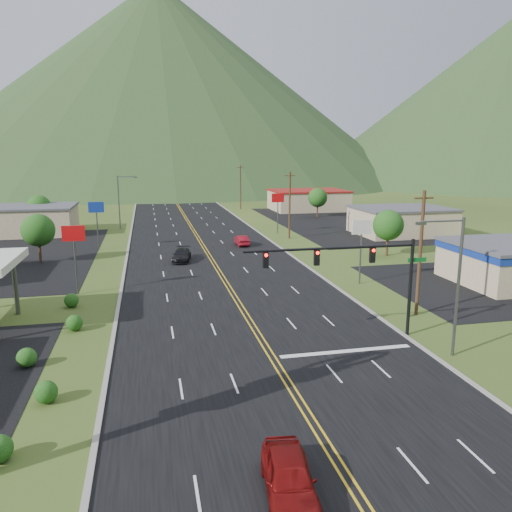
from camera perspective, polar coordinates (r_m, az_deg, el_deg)
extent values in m
plane|color=#324719|center=(22.48, 10.12, -23.44)|extent=(500.00, 500.00, 0.00)
cube|color=black|center=(22.48, 10.12, -23.44)|extent=(20.00, 460.00, 0.04)
cylinder|color=black|center=(36.88, 17.20, -3.49)|extent=(0.24, 0.24, 7.00)
cylinder|color=black|center=(33.66, 8.59, 0.89)|extent=(12.00, 0.18, 0.18)
cube|color=#0C591E|center=(36.62, 17.93, -0.42)|extent=(1.40, 0.06, 0.30)
cube|color=black|center=(34.95, 13.16, 0.11)|extent=(0.35, 0.28, 1.05)
sphere|color=#FF0C05|center=(34.72, 13.31, 0.62)|extent=(0.22, 0.22, 0.22)
cube|color=black|center=(33.44, 6.95, -0.18)|extent=(0.35, 0.28, 1.05)
sphere|color=#FF0C05|center=(33.20, 7.07, 0.34)|extent=(0.22, 0.22, 0.22)
cube|color=black|center=(32.46, 1.11, -0.46)|extent=(0.35, 0.28, 1.05)
sphere|color=#FF0C05|center=(32.22, 1.19, 0.08)|extent=(0.22, 0.22, 0.22)
cylinder|color=#59595E|center=(33.89, 22.08, -3.43)|extent=(0.20, 0.20, 9.00)
cylinder|color=#59595E|center=(32.29, 20.56, 3.76)|extent=(2.88, 0.12, 0.12)
cube|color=#59595E|center=(31.54, 18.34, 3.56)|extent=(0.60, 0.25, 0.18)
cylinder|color=#59595E|center=(87.37, -15.40, 5.90)|extent=(0.20, 0.20, 9.00)
cylinder|color=#59595E|center=(87.00, -14.60, 8.77)|extent=(2.88, 0.12, 0.12)
cube|color=#59595E|center=(86.96, -13.64, 8.75)|extent=(0.60, 0.25, 0.18)
cylinder|color=#59595E|center=(44.41, -25.81, -2.93)|extent=(0.36, 0.36, 5.00)
cube|color=beige|center=(87.98, -25.85, 3.61)|extent=(18.00, 11.00, 4.20)
cube|color=#4C4C51|center=(87.73, -25.98, 5.06)|extent=(18.40, 11.40, 0.30)
cube|color=beige|center=(82.66, 16.28, 3.79)|extent=(14.00, 11.00, 4.00)
cube|color=#4C4C51|center=(82.40, 16.36, 5.27)|extent=(14.40, 11.40, 0.30)
cube|color=beige|center=(113.07, 5.99, 6.30)|extent=(16.00, 12.00, 4.20)
cube|color=maroon|center=(112.88, 6.01, 7.44)|extent=(16.40, 12.40, 0.30)
cylinder|color=#59595E|center=(48.44, -19.88, -1.29)|extent=(0.16, 0.16, 5.00)
cube|color=red|center=(47.85, -20.15, 2.45)|extent=(2.00, 0.18, 1.40)
cylinder|color=#59595E|center=(69.94, -17.65, 2.73)|extent=(0.16, 0.16, 5.00)
cube|color=navy|center=(69.53, -17.81, 5.33)|extent=(2.00, 0.18, 1.40)
cylinder|color=#59595E|center=(50.36, 11.84, -0.35)|extent=(0.16, 0.16, 5.00)
cube|color=white|center=(49.79, 12.00, 3.26)|extent=(2.00, 0.18, 1.40)
cylinder|color=#59595E|center=(80.18, 2.50, 4.38)|extent=(0.16, 0.16, 5.00)
cube|color=red|center=(79.83, 2.52, 6.66)|extent=(2.00, 0.18, 1.40)
cylinder|color=#382314|center=(64.14, -23.47, 0.61)|extent=(0.30, 0.30, 3.00)
sphere|color=#184313|center=(63.75, -23.64, 2.72)|extent=(3.84, 3.84, 3.84)
cylinder|color=#382314|center=(91.29, -23.42, 3.69)|extent=(0.30, 0.30, 3.00)
sphere|color=#184313|center=(91.02, -23.54, 5.19)|extent=(3.84, 3.84, 3.84)
cylinder|color=#382314|center=(65.01, 14.76, 1.34)|extent=(0.30, 0.30, 3.00)
sphere|color=#184313|center=(64.63, 14.87, 3.43)|extent=(3.84, 3.84, 3.84)
cylinder|color=#382314|center=(101.20, 7.03, 5.29)|extent=(0.30, 0.30, 3.00)
sphere|color=#184313|center=(100.96, 7.06, 6.64)|extent=(3.84, 3.84, 3.84)
cylinder|color=#382314|center=(41.40, 18.25, 0.22)|extent=(0.28, 0.28, 10.00)
cube|color=#382314|center=(40.78, 18.65, 6.28)|extent=(1.60, 0.12, 0.12)
cylinder|color=#382314|center=(75.24, 3.86, 5.79)|extent=(0.28, 0.28, 10.00)
cube|color=#382314|center=(74.90, 3.91, 9.14)|extent=(1.60, 0.12, 0.12)
cylinder|color=#382314|center=(114.05, -1.78, 7.87)|extent=(0.28, 0.28, 10.00)
cube|color=#382314|center=(113.83, -1.80, 10.08)|extent=(1.60, 0.12, 0.12)
cylinder|color=#382314|center=(153.48, -4.57, 8.86)|extent=(0.28, 0.28, 10.00)
cube|color=#382314|center=(153.31, -4.59, 10.51)|extent=(1.60, 0.12, 0.12)
cone|color=#223A1A|center=(238.80, -11.08, 18.77)|extent=(220.00, 220.00, 85.00)
imported|color=maroon|center=(20.70, 3.81, -24.03)|extent=(2.45, 4.89, 1.60)
imported|color=black|center=(60.43, -8.50, 0.07)|extent=(2.80, 5.18, 1.43)
imported|color=maroon|center=(69.91, -1.64, 1.78)|extent=(1.51, 4.22, 1.39)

